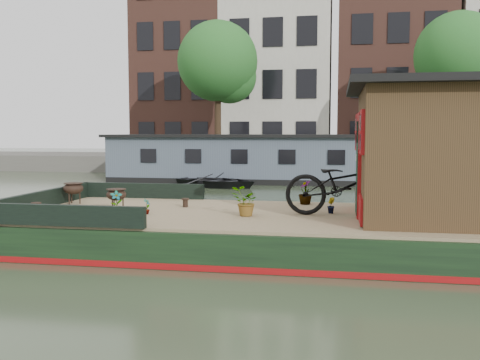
% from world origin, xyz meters
% --- Properties ---
extents(ground, '(120.00, 120.00, 0.00)m').
position_xyz_m(ground, '(0.00, 0.00, 0.00)').
color(ground, '#313E27').
rests_on(ground, ground).
extents(houseboat_hull, '(14.01, 4.02, 0.60)m').
position_xyz_m(houseboat_hull, '(-1.33, 0.00, 0.27)').
color(houseboat_hull, black).
rests_on(houseboat_hull, ground).
extents(houseboat_deck, '(11.80, 3.80, 0.05)m').
position_xyz_m(houseboat_deck, '(0.00, 0.00, 0.62)').
color(houseboat_deck, '#92795A').
rests_on(houseboat_deck, houseboat_hull).
extents(bow_bulwark, '(3.00, 4.00, 0.35)m').
position_xyz_m(bow_bulwark, '(-5.07, 0.00, 0.82)').
color(bow_bulwark, black).
rests_on(bow_bulwark, houseboat_deck).
extents(cabin, '(4.00, 3.50, 2.42)m').
position_xyz_m(cabin, '(2.19, 0.00, 1.88)').
color(cabin, '#2F2112').
rests_on(cabin, houseboat_deck).
extents(bicycle, '(2.33, 1.01, 1.19)m').
position_xyz_m(bicycle, '(0.20, -0.06, 1.24)').
color(bicycle, black).
rests_on(bicycle, houseboat_deck).
extents(potted_plant_a, '(0.28, 0.25, 0.44)m').
position_xyz_m(potted_plant_a, '(-4.12, -0.46, 0.87)').
color(potted_plant_a, '#9B5B2C').
rests_on(potted_plant_a, houseboat_deck).
extents(potted_plant_b, '(0.17, 0.20, 0.31)m').
position_xyz_m(potted_plant_b, '(-0.08, 0.28, 0.80)').
color(potted_plant_b, brown).
rests_on(potted_plant_b, houseboat_deck).
extents(potted_plant_c, '(0.63, 0.60, 0.54)m').
position_xyz_m(potted_plant_c, '(-1.64, -0.37, 0.92)').
color(potted_plant_c, '#9C4A2D').
rests_on(potted_plant_c, houseboat_deck).
extents(potted_plant_d, '(0.38, 0.38, 0.52)m').
position_xyz_m(potted_plant_d, '(-0.64, 1.49, 0.91)').
color(potted_plant_d, brown).
rests_on(potted_plant_d, houseboat_deck).
extents(potted_plant_e, '(0.13, 0.17, 0.30)m').
position_xyz_m(potted_plant_e, '(-3.51, -0.47, 0.80)').
color(potted_plant_e, brown).
rests_on(potted_plant_e, houseboat_deck).
extents(brazier_front, '(0.52, 0.52, 0.44)m').
position_xyz_m(brazier_front, '(-4.26, -0.15, 0.87)').
color(brazier_front, black).
rests_on(brazier_front, houseboat_deck).
extents(brazier_rear, '(0.52, 0.52, 0.46)m').
position_xyz_m(brazier_rear, '(-5.60, 0.67, 0.88)').
color(brazier_rear, black).
rests_on(brazier_rear, houseboat_deck).
extents(bollard_port, '(0.16, 0.16, 0.18)m').
position_xyz_m(bollard_port, '(-3.06, 0.61, 0.74)').
color(bollard_port, black).
rests_on(bollard_port, houseboat_deck).
extents(bollard_stbd, '(0.19, 0.19, 0.22)m').
position_xyz_m(bollard_stbd, '(-5.60, -0.80, 0.76)').
color(bollard_stbd, black).
rests_on(bollard_stbd, houseboat_deck).
extents(dinghy, '(4.10, 3.48, 0.72)m').
position_xyz_m(dinghy, '(-4.75, 11.04, 0.36)').
color(dinghy, black).
rests_on(dinghy, ground).
extents(far_houseboat, '(20.40, 4.40, 2.11)m').
position_xyz_m(far_houseboat, '(0.00, 14.00, 0.97)').
color(far_houseboat, '#454F5C').
rests_on(far_houseboat, ground).
extents(quay, '(60.00, 6.00, 0.90)m').
position_xyz_m(quay, '(0.00, 20.50, 0.45)').
color(quay, '#47443F').
rests_on(quay, ground).
extents(townhouse_row, '(27.25, 8.00, 16.50)m').
position_xyz_m(townhouse_row, '(0.15, 27.50, 7.90)').
color(townhouse_row, brown).
rests_on(townhouse_row, ground).
extents(tree_left, '(4.40, 4.40, 7.40)m').
position_xyz_m(tree_left, '(-6.36, 19.07, 5.89)').
color(tree_left, '#332316').
rests_on(tree_left, quay).
extents(tree_right, '(4.40, 4.40, 7.40)m').
position_xyz_m(tree_right, '(6.14, 19.07, 5.89)').
color(tree_right, '#332316').
rests_on(tree_right, quay).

